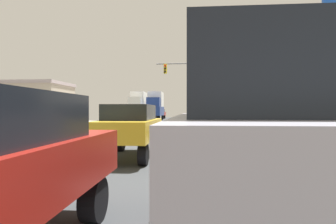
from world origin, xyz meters
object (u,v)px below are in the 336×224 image
(bank_building, at_px, (18,103))
(sedan_trailing_4, at_px, (130,126))
(suv_inner_1, at_px, (261,135))
(sedan_crossing_2, at_px, (149,113))
(sedan_outer_6, at_px, (160,113))
(sedan_farside_1, at_px, (216,128))
(traffic_signal_mast, at_px, (202,76))
(box_truck_nearside_1, at_px, (155,105))
(street_lamp, at_px, (216,84))
(box_truck_queued_2, at_px, (138,105))

(bank_building, xyz_separation_m, sedan_trailing_4, (20.94, -26.35, -1.59))
(sedan_trailing_4, bearing_deg, suv_inner_1, -65.60)
(sedan_crossing_2, relative_size, sedan_trailing_4, 1.00)
(sedan_crossing_2, distance_m, sedan_outer_6, 5.07)
(sedan_farside_1, bearing_deg, sedan_crossing_2, 101.08)
(traffic_signal_mast, bearing_deg, box_truck_nearside_1, 112.34)
(sedan_trailing_4, height_order, sedan_outer_6, same)
(street_lamp, distance_m, bank_building, 27.17)
(box_truck_nearside_1, relative_size, suv_inner_1, 1.57)
(sedan_outer_6, bearing_deg, box_truck_queued_2, 69.47)
(sedan_crossing_2, height_order, suv_inner_1, suv_inner_1)
(box_truck_nearside_1, distance_m, suv_inner_1, 45.61)
(sedan_farside_1, distance_m, sedan_trailing_4, 3.06)
(sedan_farside_1, bearing_deg, box_truck_nearside_1, 100.16)
(sedan_farside_1, xyz_separation_m, suv_inner_1, (0.00, -5.99, 0.28))
(sedan_trailing_4, distance_m, suv_inner_1, 7.27)
(traffic_signal_mast, distance_m, bank_building, 25.07)
(bank_building, xyz_separation_m, suv_inner_1, (23.94, -32.96, -1.31))
(street_lamp, height_order, bank_building, street_lamp)
(box_truck_nearside_1, xyz_separation_m, sedan_crossing_2, (-3.00, 12.01, -1.45))
(sedan_crossing_2, distance_m, box_truck_queued_2, 12.18)
(box_truck_nearside_1, relative_size, sedan_outer_6, 1.67)
(traffic_signal_mast, distance_m, suv_inner_1, 27.50)
(sedan_outer_6, bearing_deg, traffic_signal_mast, 105.88)
(sedan_crossing_2, bearing_deg, sedan_farside_1, 101.08)
(sedan_farside_1, height_order, suv_inner_1, suv_inner_1)
(box_truck_nearside_1, height_order, sedan_farside_1, box_truck_nearside_1)
(street_lamp, bearing_deg, sedan_crossing_2, 123.26)
(sedan_outer_6, bearing_deg, bank_building, 49.76)
(street_lamp, bearing_deg, traffic_signal_mast, -102.54)
(street_lamp, distance_m, sedan_outer_6, 18.54)
(box_truck_queued_2, relative_size, sedan_trailing_4, 1.67)
(sedan_crossing_2, bearing_deg, bank_building, 59.95)
(street_lamp, xyz_separation_m, sedan_farside_1, (-2.67, -31.76, -4.27))
(street_lamp, bearing_deg, suv_inner_1, -94.04)
(box_truck_queued_2, bearing_deg, street_lamp, 150.33)
(street_lamp, relative_size, sedan_trailing_4, 2.13)
(traffic_signal_mast, height_order, sedan_farside_1, traffic_signal_mast)
(street_lamp, height_order, box_truck_queued_2, street_lamp)
(traffic_signal_mast, height_order, sedan_trailing_4, traffic_signal_mast)
(sedan_trailing_4, xyz_separation_m, sedan_outer_6, (-4.00, 46.36, 0.00))
(bank_building, height_order, box_truck_queued_2, bank_building)
(bank_building, bearing_deg, street_lamp, 10.20)
(box_truck_queued_2, xyz_separation_m, sedan_outer_6, (3.00, 8.01, -1.45))
(sedan_outer_6, bearing_deg, box_truck_nearside_1, 90.00)
(box_truck_nearside_1, bearing_deg, suv_inner_1, 98.83)
(traffic_signal_mast, xyz_separation_m, sedan_outer_6, (-7.33, 25.75, -4.18))
(traffic_signal_mast, xyz_separation_m, sedan_farside_1, (-0.33, -21.23, -4.18))
(sedan_farside_1, relative_size, sedan_crossing_2, 1.00)
(sedan_crossing_2, height_order, sedan_trailing_4, same)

